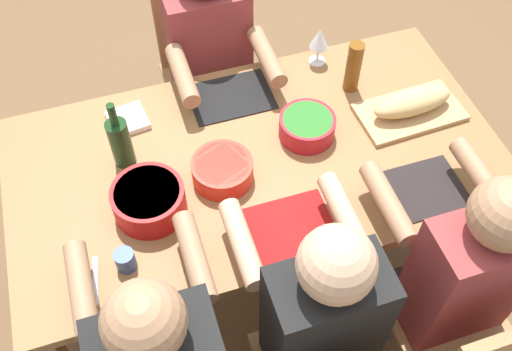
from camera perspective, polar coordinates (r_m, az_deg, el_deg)
name	(u,v)px	position (r m, az deg, el deg)	size (l,w,h in m)	color
ground_plane	(256,256)	(2.75, 0.00, -7.87)	(8.00, 8.00, 0.00)	brown
dining_table	(256,171)	(2.19, 0.00, 0.45)	(1.79, 0.96, 0.74)	olive
diner_far_center	(317,314)	(1.87, 5.98, -13.27)	(0.41, 0.53, 1.20)	#2D2D38
chair_near_center	(204,66)	(2.85, -5.05, 10.58)	(0.40, 0.40, 0.85)	#9E7044
diner_near_center	(212,57)	(2.57, -4.32, 11.47)	(0.41, 0.53, 1.20)	#2D2D38
chair_far_left	(467,346)	(2.17, 19.92, -15.40)	(0.40, 0.40, 0.85)	#9E7044
diner_far_left	(458,270)	(2.03, 19.06, -8.71)	(0.41, 0.53, 1.20)	#2D2D38
serving_bowl_salad	(149,199)	(1.97, -10.43, -2.30)	(0.25, 0.25, 0.11)	red
serving_bowl_greens	(307,126)	(2.17, 5.00, 4.87)	(0.21, 0.21, 0.09)	#B21923
serving_bowl_pasta	(222,169)	(2.04, -3.30, 0.61)	(0.22, 0.22, 0.08)	red
cutting_board	(410,112)	(2.34, 14.75, 5.99)	(0.40, 0.22, 0.02)	tan
bread_loaf	(413,102)	(2.30, 15.03, 6.92)	(0.32, 0.11, 0.09)	tan
wine_bottle	(120,142)	(2.09, -13.09, 3.24)	(0.08, 0.08, 0.29)	#193819
beer_bottle	(353,67)	(2.32, 9.49, 10.39)	(0.06, 0.06, 0.22)	brown
wine_glass	(319,40)	(2.41, 6.19, 13.01)	(0.08, 0.08, 0.17)	silver
placemat_far_center	(285,228)	(1.95, 2.88, -5.13)	(0.32, 0.23, 0.01)	maroon
placemat_near_center	(231,97)	(2.33, -2.43, 7.67)	(0.32, 0.23, 0.01)	black
cup_far_right	(125,260)	(1.90, -12.63, -8.05)	(0.06, 0.06, 0.08)	#334C8C
fork_far_right	(95,281)	(1.92, -15.38, -9.87)	(0.02, 0.17, 0.01)	silver
placemat_far_left	(418,191)	(2.11, 15.53, -1.45)	(0.32, 0.23, 0.01)	black
napkin_stack	(128,120)	(2.28, -12.40, 5.31)	(0.14, 0.14, 0.02)	white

